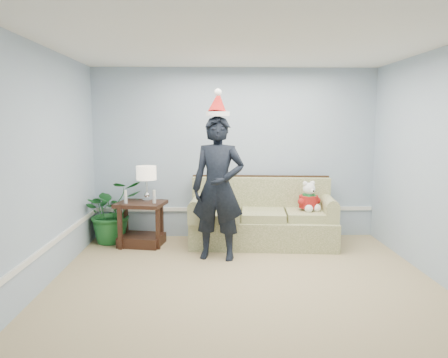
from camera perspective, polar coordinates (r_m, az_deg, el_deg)
room_shell at (r=4.51m, az=3.04°, el=1.03°), size 4.54×5.04×2.74m
wainscot_trim at (r=5.87m, az=-9.54°, el=-6.47°), size 4.49×4.99×0.06m
sofa at (r=6.73m, az=5.04°, el=-5.40°), size 2.23×1.11×1.01m
side_table at (r=6.74m, az=-10.72°, el=-6.36°), size 0.78×0.70×0.66m
table_lamp at (r=6.66m, az=-10.10°, el=0.59°), size 0.30×0.30×0.54m
candle_pair at (r=6.56m, az=-10.93°, el=-2.35°), size 0.47×0.05×0.20m
houseplant at (r=6.96m, az=-14.41°, el=-4.11°), size 1.15×1.12×0.97m
man at (r=5.86m, az=-0.78°, el=-1.21°), size 0.79×0.60×1.94m
santa_hat at (r=5.82m, az=-0.80°, el=9.71°), size 0.38×0.41×0.36m
teddy_bear at (r=6.66m, az=10.99°, el=-2.69°), size 0.36×0.36×0.46m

